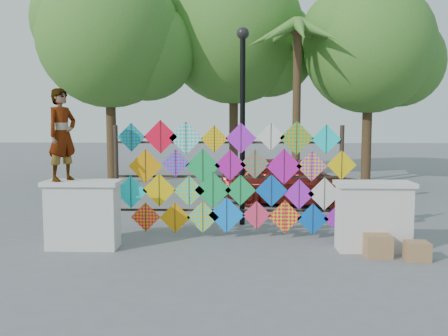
{
  "coord_description": "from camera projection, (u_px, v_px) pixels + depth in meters",
  "views": [
    {
      "loc": [
        0.22,
        -9.32,
        2.44
      ],
      "look_at": [
        -0.08,
        0.6,
        1.45
      ],
      "focal_mm": 40.0,
      "sensor_mm": 36.0,
      "label": 1
    }
  ],
  "objects": [
    {
      "name": "ground",
      "position": [
        227.0,
        246.0,
        9.52
      ],
      "size": [
        80.0,
        80.0,
        0.0
      ],
      "primitive_type": "plane",
      "color": "slate",
      "rests_on": "ground"
    },
    {
      "name": "parapet_left",
      "position": [
        83.0,
        214.0,
        9.34
      ],
      "size": [
        1.4,
        0.65,
        1.28
      ],
      "color": "silver",
      "rests_on": "ground"
    },
    {
      "name": "parapet_right",
      "position": [
        373.0,
        216.0,
        9.18
      ],
      "size": [
        1.4,
        0.65,
        1.28
      ],
      "color": "silver",
      "rests_on": "ground"
    },
    {
      "name": "kite_rack",
      "position": [
        232.0,
        179.0,
        10.12
      ],
      "size": [
        4.93,
        0.24,
        2.41
      ],
      "color": "black",
      "rests_on": "ground"
    },
    {
      "name": "tree_west",
      "position": [
        112.0,
        37.0,
        18.1
      ],
      "size": [
        5.85,
        5.2,
        8.01
      ],
      "color": "#4F3E22",
      "rests_on": "ground"
    },
    {
      "name": "tree_mid",
      "position": [
        236.0,
        34.0,
        19.91
      ],
      "size": [
        6.3,
        5.6,
        8.61
      ],
      "color": "#4F3E22",
      "rests_on": "ground"
    },
    {
      "name": "tree_east",
      "position": [
        371.0,
        49.0,
        18.35
      ],
      "size": [
        5.4,
        4.8,
        7.42
      ],
      "color": "#4F3E22",
      "rests_on": "ground"
    },
    {
      "name": "palm_tree",
      "position": [
        298.0,
        44.0,
        16.92
      ],
      "size": [
        3.62,
        3.62,
        5.83
      ],
      "color": "#4F3E22",
      "rests_on": "ground"
    },
    {
      "name": "vendor_woman",
      "position": [
        62.0,
        135.0,
        9.2
      ],
      "size": [
        0.66,
        0.74,
        1.71
      ],
      "primitive_type": "imported",
      "rotation": [
        0.0,
        0.0,
        1.06
      ],
      "color": "#99999E",
      "rests_on": "parapet_left"
    },
    {
      "name": "sedan",
      "position": [
        294.0,
        181.0,
        13.96
      ],
      "size": [
        4.38,
        2.75,
        1.39
      ],
      "primitive_type": "imported",
      "rotation": [
        0.0,
        0.0,
        1.28
      ],
      "color": "#611510",
      "rests_on": "ground"
    },
    {
      "name": "lamppost",
      "position": [
        243.0,
        107.0,
        11.23
      ],
      "size": [
        0.28,
        0.28,
        4.46
      ],
      "color": "black",
      "rests_on": "ground"
    },
    {
      "name": "cardboard_box_near",
      "position": [
        377.0,
        245.0,
        8.8
      ],
      "size": [
        0.45,
        0.4,
        0.4
      ],
      "primitive_type": "cube",
      "color": "#9E724C",
      "rests_on": "ground"
    },
    {
      "name": "cardboard_box_far",
      "position": [
        417.0,
        251.0,
        8.57
      ],
      "size": [
        0.39,
        0.36,
        0.33
      ],
      "primitive_type": "cube",
      "color": "#9E724C",
      "rests_on": "ground"
    }
  ]
}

